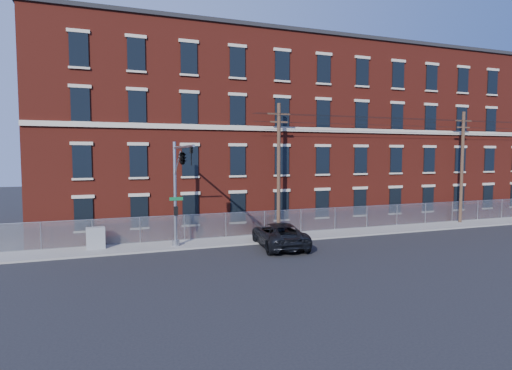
{
  "coord_description": "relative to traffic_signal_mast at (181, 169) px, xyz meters",
  "views": [
    {
      "loc": [
        -10.3,
        -23.41,
        6.23
      ],
      "look_at": [
        -0.41,
        4.0,
        4.13
      ],
      "focal_mm": 29.15,
      "sensor_mm": 36.0,
      "label": 1
    }
  ],
  "objects": [
    {
      "name": "utility_cabinet",
      "position": [
        -5.07,
        3.15,
        -4.56
      ],
      "size": [
        1.19,
        0.68,
        1.42
      ],
      "primitive_type": "cube",
      "rotation": [
        0.0,
        0.0,
        0.1
      ],
      "color": "gray",
      "rests_on": "sidewalk"
    },
    {
      "name": "overhead_wires",
      "position": [
        26.0,
        3.42,
        3.73
      ],
      "size": [
        40.0,
        0.62,
        0.62
      ],
      "color": "black",
      "rests_on": "ground"
    },
    {
      "name": "utility_pole_near",
      "position": [
        8.0,
        3.42,
        -0.05
      ],
      "size": [
        1.8,
        0.28,
        10.0
      ],
      "color": "#4A3225",
      "rests_on": "ground"
    },
    {
      "name": "chain_link_fence",
      "position": [
        18.0,
        4.12,
        -4.33
      ],
      "size": [
        59.06,
        0.06,
        1.85
      ],
      "color": "#A5A8AD",
      "rests_on": "ground"
    },
    {
      "name": "pickup_truck",
      "position": [
        6.62,
        0.04,
        -4.55
      ],
      "size": [
        3.47,
        6.32,
        1.68
      ],
      "primitive_type": "imported",
      "rotation": [
        0.0,
        0.0,
        3.03
      ],
      "color": "black",
      "rests_on": "ground"
    },
    {
      "name": "sidewalk",
      "position": [
        18.0,
        2.82,
        -5.33
      ],
      "size": [
        65.0,
        3.0,
        0.12
      ],
      "primitive_type": "cube",
      "color": "gray",
      "rests_on": "ground"
    },
    {
      "name": "ground",
      "position": [
        6.0,
        -2.18,
        -5.39
      ],
      "size": [
        140.0,
        140.0,
        0.0
      ],
      "primitive_type": "plane",
      "color": "black",
      "rests_on": "ground"
    },
    {
      "name": "utility_pole_mid",
      "position": [
        26.0,
        3.42,
        -0.05
      ],
      "size": [
        1.8,
        0.28,
        10.0
      ],
      "color": "#4A3225",
      "rests_on": "ground"
    },
    {
      "name": "traffic_signal_mast",
      "position": [
        0.0,
        0.0,
        0.0
      ],
      "size": [
        0.9,
        6.75,
        7.0
      ],
      "color": "#9EA0A5",
      "rests_on": "ground"
    },
    {
      "name": "mill_building",
      "position": [
        18.0,
        11.75,
        2.76
      ],
      "size": [
        55.3,
        14.32,
        16.3
      ],
      "color": "#5F1A10",
      "rests_on": "ground"
    }
  ]
}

